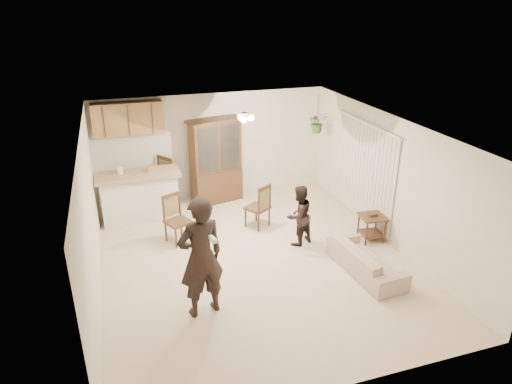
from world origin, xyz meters
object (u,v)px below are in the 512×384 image
object	(u,v)px
sofa	(366,253)
china_hutch	(216,162)
child	(299,213)
adult	(201,262)
chair_hutch_right	(257,214)
chair_bar	(178,229)
chair_hutch_left	(160,194)
side_table	(371,227)

from	to	relation	value
sofa	china_hutch	world-z (taller)	china_hutch
child	adult	bearing A→B (deg)	12.17
china_hutch	chair_hutch_right	distance (m)	1.81
child	chair_bar	distance (m)	2.41
adult	child	xyz separation A→B (m)	(2.22, 1.54, -0.22)
adult	chair_hutch_left	distance (m)	4.12
adult	chair_hutch_right	distance (m)	3.08
sofa	adult	bearing A→B (deg)	90.42
child	side_table	xyz separation A→B (m)	(1.45, -0.31, -0.40)
side_table	chair_hutch_left	xyz separation A→B (m)	(-3.84, 2.85, 0.06)
chair_bar	side_table	bearing A→B (deg)	-41.71
chair_hutch_left	chair_hutch_right	bearing A→B (deg)	15.02
sofa	chair_bar	xyz separation A→B (m)	(-2.99, 2.10, -0.09)
adult	chair_hutch_left	xyz separation A→B (m)	(-0.17, 4.08, -0.57)
sofa	china_hutch	bearing A→B (deg)	20.79
chair_bar	sofa	bearing A→B (deg)	-60.14
side_table	chair_bar	bearing A→B (deg)	163.29
china_hutch	chair_hutch_right	world-z (taller)	china_hutch
child	side_table	distance (m)	1.54
chair_hutch_right	china_hutch	bearing A→B (deg)	-105.13
adult	chair_hutch_right	bearing A→B (deg)	-136.96
chair_bar	chair_hutch_left	bearing A→B (deg)	70.02
sofa	side_table	bearing A→B (deg)	-39.56
china_hutch	chair_hutch_right	size ratio (longest dim) A/B	2.04
adult	chair_bar	size ratio (longest dim) A/B	1.83
adult	child	size ratio (longest dim) A/B	1.33
china_hutch	chair_hutch_right	bearing A→B (deg)	-84.98
sofa	chair_hutch_right	world-z (taller)	chair_hutch_right
sofa	child	xyz separation A→B (m)	(-0.75, 1.30, 0.31)
sofa	child	size ratio (longest dim) A/B	1.39
child	chair_hutch_right	distance (m)	1.17
china_hutch	chair_bar	world-z (taller)	china_hutch
child	china_hutch	xyz separation A→B (m)	(-1.04, 2.54, 0.31)
child	chair_hutch_right	size ratio (longest dim) A/B	1.38
sofa	chair_hutch_left	size ratio (longest dim) A/B	1.58
chair_hutch_left	chair_hutch_right	xyz separation A→B (m)	(1.85, -1.59, -0.06)
chair_hutch_right	chair_bar	bearing A→B (deg)	-27.62
adult	chair_hutch_left	bearing A→B (deg)	-100.59
chair_hutch_right	sofa	bearing A→B (deg)	86.84
adult	child	world-z (taller)	adult
child	side_table	bearing A→B (deg)	145.39
child	chair_hutch_right	bearing A→B (deg)	-83.24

